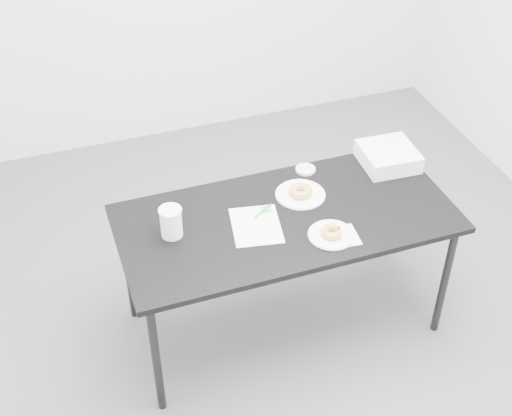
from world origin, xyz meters
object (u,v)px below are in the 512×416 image
object	(u,v)px
scorecard	(256,225)
plate_near	(331,235)
donut_near	(332,232)
coffee_cup	(171,222)
table	(286,225)
plate_far	(300,194)
donut_far	(300,191)
bakery_box	(388,156)
pen	(263,211)

from	to	relation	value
scorecard	plate_near	distance (m)	0.34
plate_near	donut_near	xyz separation A→B (m)	(0.00, 0.00, 0.02)
plate_near	coffee_cup	world-z (taller)	coffee_cup
table	plate_far	bearing A→B (deg)	46.57
scorecard	donut_near	size ratio (longest dim) A/B	2.80
plate_far	donut_far	world-z (taller)	donut_far
plate_far	bakery_box	size ratio (longest dim) A/B	0.91
bakery_box	plate_far	bearing A→B (deg)	-166.36
donut_near	donut_far	distance (m)	0.32
plate_near	bakery_box	world-z (taller)	bakery_box
table	pen	size ratio (longest dim) A/B	12.14
plate_far	coffee_cup	world-z (taller)	coffee_cup
scorecard	plate_far	xyz separation A→B (m)	(0.27, 0.14, 0.00)
plate_near	bakery_box	distance (m)	0.65
coffee_cup	scorecard	bearing A→B (deg)	-9.72
scorecard	donut_far	size ratio (longest dim) A/B	2.46
coffee_cup	bakery_box	distance (m)	1.17
donut_far	bakery_box	xyz separation A→B (m)	(0.51, 0.10, 0.02)
scorecard	donut_far	world-z (taller)	donut_far
pen	bakery_box	bearing A→B (deg)	-20.27
plate_near	coffee_cup	size ratio (longest dim) A/B	1.44
donut_near	pen	bearing A→B (deg)	132.06
plate_far	donut_far	xyz separation A→B (m)	(0.00, 0.00, 0.02)
donut_near	plate_far	bearing A→B (deg)	93.27
pen	plate_far	distance (m)	0.22
table	scorecard	xyz separation A→B (m)	(-0.15, -0.02, 0.05)
scorecard	plate_near	bearing A→B (deg)	-20.97
donut_near	plate_far	xyz separation A→B (m)	(-0.02, 0.32, -0.02)
pen	coffee_cup	world-z (taller)	coffee_cup
plate_near	bakery_box	size ratio (longest dim) A/B	0.79
coffee_cup	bakery_box	bearing A→B (deg)	8.71
plate_near	donut_far	bearing A→B (deg)	93.27
table	plate_far	size ratio (longest dim) A/B	6.51
plate_far	table	bearing A→B (deg)	-133.17
scorecard	coffee_cup	bearing A→B (deg)	-179.48
plate_near	donut_near	world-z (taller)	donut_near
plate_far	bakery_box	distance (m)	0.52
donut_near	coffee_cup	bearing A→B (deg)	160.09
bakery_box	scorecard	bearing A→B (deg)	-160.00
plate_far	bakery_box	world-z (taller)	bakery_box
table	donut_far	size ratio (longest dim) A/B	13.86
donut_far	table	bearing A→B (deg)	-133.17
scorecard	pen	bearing A→B (deg)	63.62
coffee_cup	bakery_box	xyz separation A→B (m)	(1.16, 0.18, -0.03)
donut_near	coffee_cup	world-z (taller)	coffee_cup
scorecard	plate_near	size ratio (longest dim) A/B	1.32
pen	plate_far	size ratio (longest dim) A/B	0.54
plate_near	donut_far	world-z (taller)	donut_far
table	scorecard	world-z (taller)	scorecard
scorecard	pen	world-z (taller)	pen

